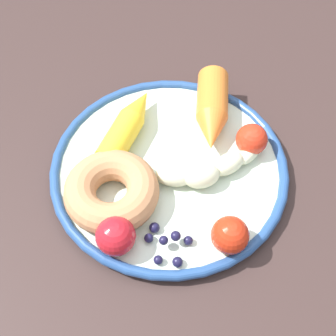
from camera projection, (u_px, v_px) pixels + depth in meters
dining_table at (173, 218)px, 0.65m from camera, size 1.20×0.89×0.70m
plate at (168, 169)px, 0.59m from camera, size 0.29×0.29×0.02m
banana at (199, 171)px, 0.57m from camera, size 0.18×0.06×0.03m
carrot_orange at (212, 111)px, 0.61m from camera, size 0.08×0.13×0.04m
carrot_yellow at (128, 125)px, 0.60m from camera, size 0.10×0.11×0.03m
donut at (111, 191)px, 0.55m from camera, size 0.15×0.15×0.04m
blueberry_pile at (167, 243)px, 0.52m from camera, size 0.05×0.06×0.02m
tomato_near at (252, 139)px, 0.59m from camera, size 0.04×0.04×0.04m
tomato_mid at (230, 235)px, 0.52m from camera, size 0.04×0.04×0.04m
tomato_far at (116, 236)px, 0.51m from camera, size 0.04×0.04×0.04m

